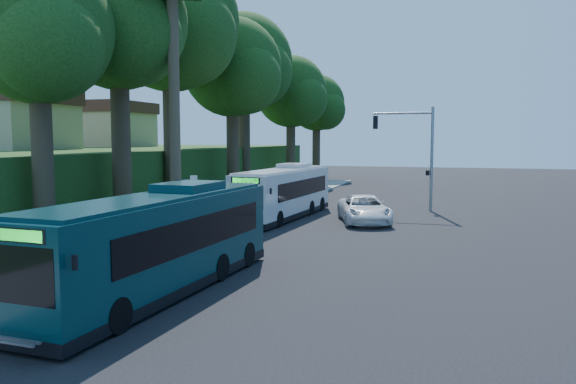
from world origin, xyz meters
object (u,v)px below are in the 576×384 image
(bus_shelter, at_px, (180,199))
(pickup, at_px, (364,209))
(teal_bus, at_px, (161,241))
(white_bus, at_px, (285,192))

(bus_shelter, distance_m, pickup, 10.78)
(teal_bus, height_order, pickup, teal_bus)
(white_bus, distance_m, pickup, 5.17)
(bus_shelter, xyz_separation_m, teal_bus, (4.66, -10.24, -0.15))
(teal_bus, relative_size, pickup, 2.03)
(white_bus, bearing_deg, teal_bus, -81.47)
(bus_shelter, relative_size, white_bus, 0.29)
(bus_shelter, bearing_deg, white_bus, 64.16)
(bus_shelter, height_order, teal_bus, teal_bus)
(bus_shelter, distance_m, teal_bus, 11.25)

